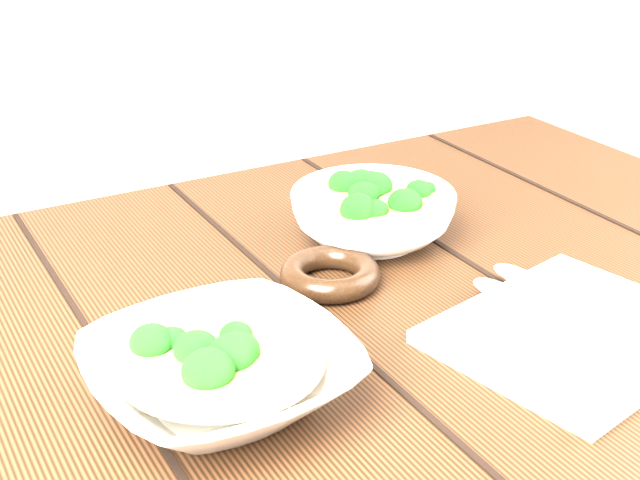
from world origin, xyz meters
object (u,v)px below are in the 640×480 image
Objects in this scene: soup_bowl_front at (221,372)px; napkin at (574,333)px; soup_bowl_back at (373,214)px; trivet at (330,274)px; table at (334,412)px.

napkin is at bearing -12.14° from soup_bowl_front.
soup_bowl_back is 0.28m from napkin.
soup_bowl_front is at bearing -143.33° from trivet.
soup_bowl_back is at bearing 36.45° from trivet.
trivet is 0.43× the size of napkin.
napkin is at bearing -80.57° from soup_bowl_back.
soup_bowl_back is (0.28, 0.21, 0.00)m from soup_bowl_front.
table is 0.23m from soup_bowl_front.
soup_bowl_back is 0.80× the size of napkin.
napkin is at bearing -54.95° from trivet.
trivet is (-0.10, -0.07, -0.02)m from soup_bowl_back.
soup_bowl_front reaches higher than napkin.
napkin is (0.05, -0.27, -0.03)m from soup_bowl_back.
soup_bowl_front is at bearing 155.74° from napkin.
soup_bowl_back is at bearing 87.32° from napkin.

